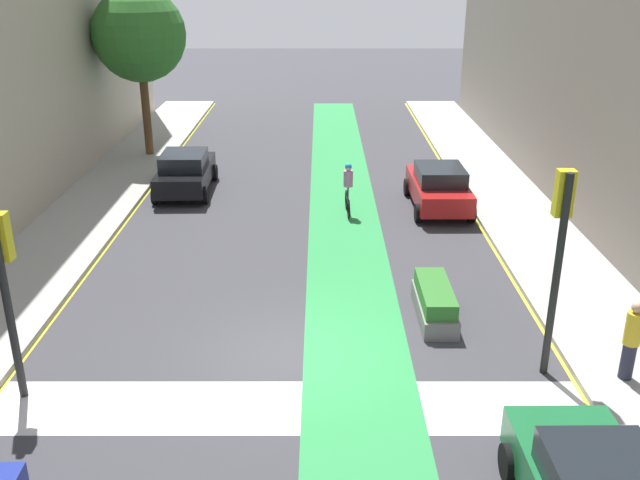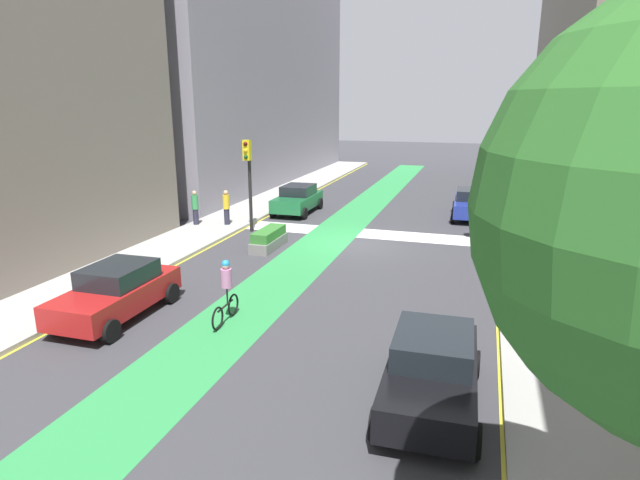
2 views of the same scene
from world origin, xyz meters
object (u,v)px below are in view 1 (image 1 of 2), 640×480
object	(u,v)px
car_black_left_far	(188,171)
cyclist_in_lane	(351,188)
car_red_right_far	(442,187)
median_planter	(437,302)
traffic_signal_near_right	(563,236)
pedestrian_sidewalk_right_b	(635,341)
street_tree_near	(142,35)
traffic_signal_near_left	(8,270)

from	to	relation	value
car_black_left_far	cyclist_in_lane	distance (m)	6.62
car_red_right_far	car_black_left_far	bearing A→B (deg)	168.33
car_black_left_far	median_planter	size ratio (longest dim) A/B	1.70
traffic_signal_near_right	car_red_right_far	xyz separation A→B (m)	(-0.60, 10.67, -2.31)
pedestrian_sidewalk_right_b	cyclist_in_lane	bearing A→B (deg)	117.03
traffic_signal_near_right	cyclist_in_lane	distance (m)	10.94
median_planter	pedestrian_sidewalk_right_b	bearing A→B (deg)	-39.99
cyclist_in_lane	pedestrian_sidewalk_right_b	xyz separation A→B (m)	(5.39, -10.57, 0.07)
traffic_signal_near_right	street_tree_near	bearing A→B (deg)	125.15
car_red_right_far	car_black_left_far	distance (m)	9.55
traffic_signal_near_right	median_planter	distance (m)	4.13
traffic_signal_near_left	median_planter	xyz separation A→B (m)	(8.86, 3.27, -2.32)
pedestrian_sidewalk_right_b	median_planter	xyz separation A→B (m)	(-3.53, 2.96, -0.64)
pedestrian_sidewalk_right_b	street_tree_near	world-z (taller)	street_tree_near
traffic_signal_near_right	car_black_left_far	distance (m)	16.21
car_red_right_far	cyclist_in_lane	size ratio (longest dim) A/B	2.27
cyclist_in_lane	median_planter	distance (m)	7.86
pedestrian_sidewalk_right_b	car_red_right_far	bearing A→B (deg)	100.82
traffic_signal_near_right	car_black_left_far	xyz separation A→B (m)	(-9.94, 12.60, -2.31)
traffic_signal_near_left	median_planter	world-z (taller)	traffic_signal_near_left
street_tree_near	car_red_right_far	bearing A→B (deg)	-30.79
median_planter	street_tree_near	bearing A→B (deg)	124.43
traffic_signal_near_left	pedestrian_sidewalk_right_b	xyz separation A→B (m)	(12.39, 0.31, -1.68)
traffic_signal_near_left	street_tree_near	distance (m)	18.88
pedestrian_sidewalk_right_b	street_tree_near	xyz separation A→B (m)	(-14.06, 18.32, 4.27)
traffic_signal_near_right	median_planter	size ratio (longest dim) A/B	1.79
car_red_right_far	median_planter	size ratio (longest dim) A/B	1.69
traffic_signal_near_right	car_black_left_far	size ratio (longest dim) A/B	1.05
traffic_signal_near_right	street_tree_near	distance (m)	21.84
traffic_signal_near_right	car_red_right_far	world-z (taller)	traffic_signal_near_right
cyclist_in_lane	median_planter	xyz separation A→B (m)	(1.87, -7.61, -0.57)
cyclist_in_lane	pedestrian_sidewalk_right_b	distance (m)	11.87
car_red_right_far	street_tree_near	distance (m)	14.59
traffic_signal_near_left	median_planter	distance (m)	9.73
traffic_signal_near_left	car_red_right_far	size ratio (longest dim) A/B	0.92
car_red_right_far	car_black_left_far	xyz separation A→B (m)	(-9.35, 1.93, 0.00)
car_black_left_far	pedestrian_sidewalk_right_b	bearing A→B (deg)	-48.85
cyclist_in_lane	street_tree_near	size ratio (longest dim) A/B	0.26
car_red_right_far	street_tree_near	size ratio (longest dim) A/B	0.59
street_tree_near	car_black_left_far	bearing A→B (deg)	-63.58
pedestrian_sidewalk_right_b	median_planter	bearing A→B (deg)	140.01
traffic_signal_near_right	car_red_right_far	bearing A→B (deg)	93.19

